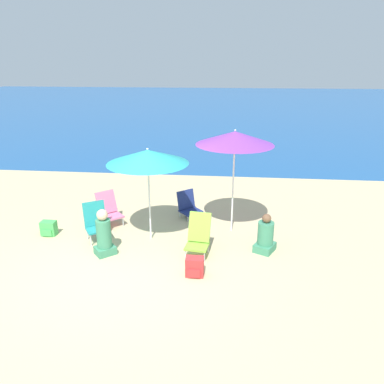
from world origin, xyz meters
name	(u,v)px	position (x,y,z in m)	size (l,w,h in m)	color
ground_plane	(127,265)	(0.00, 0.00, 0.00)	(60.00, 60.00, 0.00)	#D1BA89
sea_water	(208,105)	(0.00, 25.83, 0.00)	(60.00, 40.00, 0.01)	#1E5699
beach_umbrella_teal	(148,157)	(0.23, 1.13, 1.82)	(1.67, 1.67, 2.00)	white
beach_umbrella_purple	(235,138)	(1.96, 1.69, 2.12)	(1.65, 1.65, 2.30)	white
beach_chair_navy	(188,205)	(0.90, 2.42, 0.29)	(0.67, 0.67, 0.64)	silver
beach_chair_pink	(109,209)	(-0.90, 1.78, 0.38)	(0.71, 0.72, 0.77)	silver
beach_chair_lime	(198,235)	(1.30, 0.57, 0.40)	(0.50, 0.62, 0.82)	silver
beach_chair_teal	(96,221)	(-0.93, 1.01, 0.42)	(0.63, 0.63, 0.82)	silver
person_seated_near	(265,236)	(2.63, 0.81, 0.32)	(0.50, 0.53, 0.81)	#3F8C66
person_seated_far	(104,235)	(-0.54, 0.37, 0.41)	(0.49, 0.48, 0.95)	#3F8C66
backpack_red	(195,267)	(1.31, -0.24, 0.17)	(0.32, 0.25, 0.35)	red
backpack_green	(49,228)	(-2.04, 1.07, 0.16)	(0.32, 0.23, 0.32)	#47B756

